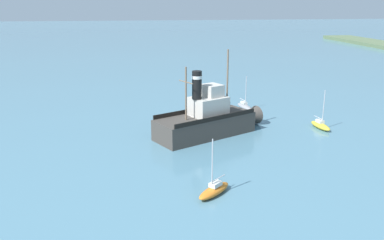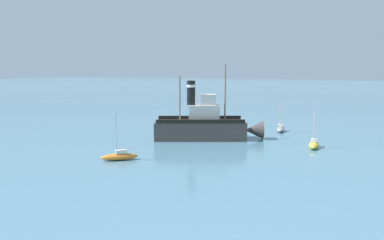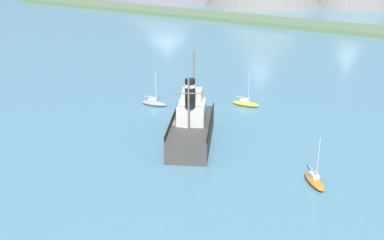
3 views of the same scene
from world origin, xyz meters
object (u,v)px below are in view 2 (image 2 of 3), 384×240
Objects in this scene: sailboat_yellow at (314,144)px; sailboat_grey at (281,129)px; old_tugboat at (205,125)px; sailboat_orange at (119,156)px.

sailboat_grey is at bearing -148.15° from sailboat_yellow.
old_tugboat is 2.93× the size of sailboat_yellow.
old_tugboat is at bearing -89.09° from sailboat_yellow.
sailboat_yellow is at bearing 31.85° from sailboat_grey.
sailboat_grey is at bearing 145.78° from old_tugboat.
old_tugboat reaches higher than sailboat_grey.
sailboat_orange and sailboat_yellow have the same top height.
sailboat_orange is at bearing -47.09° from sailboat_yellow.
old_tugboat reaches higher than sailboat_orange.
old_tugboat is 2.93× the size of sailboat_grey.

